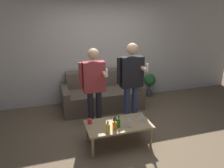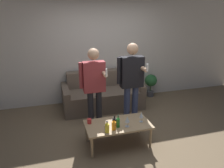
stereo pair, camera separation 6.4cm
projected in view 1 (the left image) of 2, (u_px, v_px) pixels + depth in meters
name	position (u px, v px, depth m)	size (l,w,h in m)	color
ground_plane	(126.00, 135.00, 4.21)	(16.00, 16.00, 0.00)	#756047
wall_back	(100.00, 49.00, 5.52)	(8.00, 0.06, 2.70)	silver
couch	(101.00, 95.00, 5.39)	(1.90, 0.94, 0.85)	#6B5B4C
coffee_table	(118.00, 126.00, 3.82)	(1.13, 0.60, 0.41)	tan
bottle_orange	(115.00, 125.00, 3.60)	(0.07, 0.07, 0.20)	orange
bottle_green	(108.00, 128.00, 3.52)	(0.07, 0.07, 0.20)	yellow
bottle_dark	(119.00, 122.00, 3.68)	(0.06, 0.06, 0.22)	#23752D
bottle_yellow	(115.00, 122.00, 3.74)	(0.07, 0.07, 0.17)	black
wine_glass_near	(128.00, 119.00, 3.69)	(0.08, 0.08, 0.19)	silver
wine_glass_far	(142.00, 115.00, 3.85)	(0.07, 0.07, 0.19)	silver
cup_on_table	(90.00, 121.00, 3.81)	(0.07, 0.07, 0.09)	red
person_standing_left	(94.00, 83.00, 4.19)	(0.50, 0.42, 1.63)	#232328
person_standing_right	(131.00, 78.00, 4.36)	(0.53, 0.44, 1.70)	navy
potted_plant	(150.00, 82.00, 6.00)	(0.33, 0.33, 0.63)	#4C4C51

